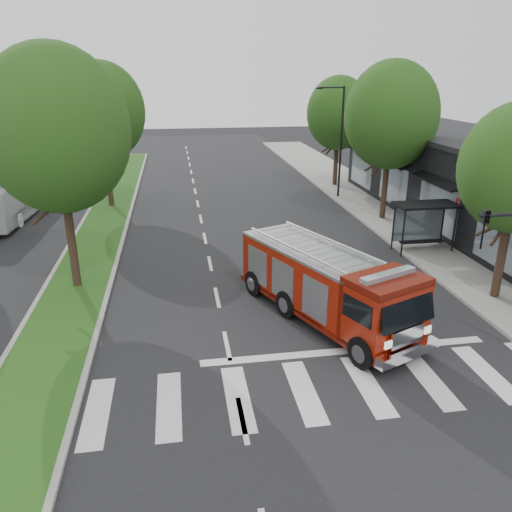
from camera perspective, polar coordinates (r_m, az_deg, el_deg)
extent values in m
plane|color=black|center=(17.74, -3.33, -10.21)|extent=(140.00, 140.00, 0.00)
cube|color=gray|center=(30.15, 18.84, 2.06)|extent=(5.00, 80.00, 0.15)
cube|color=gray|center=(34.69, -16.49, 4.65)|extent=(3.00, 50.00, 0.14)
cube|color=#214914|center=(34.67, -16.50, 4.77)|extent=(2.60, 49.50, 0.02)
cube|color=black|center=(31.89, 26.57, 6.49)|extent=(8.00, 30.00, 5.00)
cylinder|color=black|center=(26.40, 16.47, 2.46)|extent=(0.08, 0.08, 2.50)
cylinder|color=black|center=(27.71, 21.72, 2.67)|extent=(0.08, 0.08, 2.50)
cylinder|color=black|center=(27.44, 15.43, 3.24)|extent=(0.08, 0.08, 2.50)
cylinder|color=black|center=(28.70, 20.54, 3.41)|extent=(0.08, 0.08, 2.50)
cube|color=black|center=(27.19, 18.90, 5.57)|extent=(3.20, 1.60, 0.12)
cube|color=#8C99A5|center=(28.11, 17.96, 3.49)|extent=(2.80, 0.04, 1.80)
cube|color=black|center=(27.74, 18.43, 1.58)|extent=(2.40, 0.40, 0.08)
cylinder|color=black|center=(22.68, 26.22, -0.14)|extent=(0.36, 0.36, 3.74)
cylinder|color=black|center=(32.65, 14.51, 7.75)|extent=(0.36, 0.36, 4.40)
ellipsoid|color=#0E360E|center=(32.03, 15.20, 15.26)|extent=(5.60, 5.60, 6.44)
cylinder|color=black|center=(41.87, 9.10, 10.53)|extent=(0.36, 0.36, 3.96)
ellipsoid|color=#0E360E|center=(41.39, 9.40, 15.81)|extent=(5.00, 5.00, 5.75)
cylinder|color=black|center=(22.70, -20.36, 1.92)|extent=(0.36, 0.36, 4.62)
ellipsoid|color=#0E360E|center=(21.79, -21.85, 13.23)|extent=(5.80, 5.80, 6.67)
cylinder|color=black|center=(36.14, -16.48, 8.75)|extent=(0.36, 0.36, 4.40)
ellipsoid|color=#0E360E|center=(35.58, -17.19, 15.53)|extent=(5.60, 5.60, 6.44)
imported|color=black|center=(14.80, 24.62, 2.73)|extent=(0.18, 0.22, 1.10)
cylinder|color=black|center=(37.50, 9.68, 12.49)|extent=(0.16, 0.16, 8.00)
cylinder|color=black|center=(36.90, 8.66, 18.50)|extent=(1.80, 0.10, 0.10)
cube|color=black|center=(36.64, 7.24, 18.48)|extent=(0.45, 0.20, 0.12)
cube|color=#520D04|center=(19.53, 7.71, -5.67)|extent=(5.53, 8.64, 0.25)
cube|color=maroon|center=(19.65, 6.38, -2.10)|extent=(4.75, 6.81, 1.98)
cube|color=maroon|center=(17.09, 14.45, -6.27)|extent=(2.98, 2.61, 2.08)
cube|color=#B2B2B7|center=(19.28, 6.51, 0.76)|extent=(4.75, 6.81, 0.12)
cylinder|color=#B2B2B7|center=(18.70, 4.38, 0.84)|extent=(2.41, 5.52, 0.10)
cylinder|color=#B2B2B7|center=(19.76, 8.56, 1.76)|extent=(2.41, 5.52, 0.10)
cube|color=silver|center=(16.88, 16.97, -10.54)|extent=(2.51, 1.32, 0.35)
cube|color=#8C99A5|center=(16.54, 14.86, -2.12)|extent=(2.15, 1.17, 0.18)
cylinder|color=black|center=(16.65, 12.11, -10.72)|extent=(0.74, 1.14, 1.09)
cylinder|color=black|center=(18.15, 17.39, -8.47)|extent=(0.74, 1.14, 1.09)
cylinder|color=black|center=(19.43, 3.61, -5.50)|extent=(0.74, 1.14, 1.09)
cylinder|color=black|center=(20.73, 8.76, -3.97)|extent=(0.74, 1.14, 1.09)
cylinder|color=black|center=(21.22, -0.13, -3.12)|extent=(0.74, 1.14, 1.09)
cylinder|color=black|center=(22.41, 4.83, -1.87)|extent=(0.74, 1.14, 1.09)
imported|color=silver|center=(36.39, -26.02, 6.42)|extent=(3.01, 10.73, 2.96)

